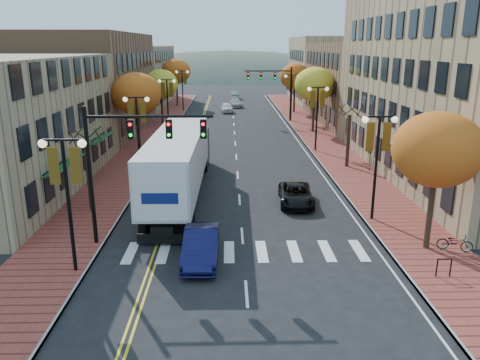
{
  "coord_description": "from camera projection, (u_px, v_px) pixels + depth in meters",
  "views": [
    {
      "loc": [
        -0.69,
        -18.95,
        9.75
      ],
      "look_at": [
        -0.04,
        7.02,
        2.2
      ],
      "focal_mm": 35.0,
      "sensor_mm": 36.0,
      "label": 1
    }
  ],
  "objects": [
    {
      "name": "building_right_mid",
      "position": [
        377.0,
        83.0,
        60.3
      ],
      "size": [
        15.0,
        24.0,
        10.0
      ],
      "primitive_type": "cube",
      "color": "brown",
      "rests_on": "ground"
    },
    {
      "name": "lamp_right_b",
      "position": [
        317.0,
        106.0,
        42.95
      ],
      "size": [
        1.96,
        0.36,
        6.05
      ],
      "color": "black",
      "rests_on": "ground"
    },
    {
      "name": "tree_right_a",
      "position": [
        438.0,
        150.0,
        21.65
      ],
      "size": [
        4.16,
        4.16,
        6.69
      ],
      "color": "#382619",
      "rests_on": "sidewalk_right"
    },
    {
      "name": "lamp_left_a",
      "position": [
        66.0,
        180.0,
        19.55
      ],
      "size": [
        1.96,
        0.36,
        6.05
      ],
      "color": "black",
      "rests_on": "ground"
    },
    {
      "name": "tree_right_d",
      "position": [
        295.0,
        76.0,
        67.67
      ],
      "size": [
        4.35,
        4.35,
        7.0
      ],
      "color": "#382619",
      "rests_on": "sidewalk_right"
    },
    {
      "name": "tree_left_d",
      "position": [
        176.0,
        71.0,
        74.83
      ],
      "size": [
        4.61,
        4.61,
        7.42
      ],
      "color": "#382619",
      "rests_on": "sidewalk_left"
    },
    {
      "name": "traffic_mast_near",
      "position": [
        128.0,
        150.0,
        22.3
      ],
      "size": [
        6.1,
        0.35,
        7.0
      ],
      "color": "black",
      "rests_on": "ground"
    },
    {
      "name": "bicycle",
      "position": [
        455.0,
        242.0,
        22.53
      ],
      "size": [
        1.72,
        1.07,
        0.85
      ],
      "primitive_type": "imported",
      "rotation": [
        0.0,
        0.0,
        1.24
      ],
      "color": "gray",
      "rests_on": "sidewalk_right"
    },
    {
      "name": "lamp_right_c",
      "position": [
        292.0,
        88.0,
        60.23
      ],
      "size": [
        1.96,
        0.36,
        6.05
      ],
      "color": "black",
      "rests_on": "ground"
    },
    {
      "name": "sidewalk_right",
      "position": [
        315.0,
        134.0,
        52.32
      ],
      "size": [
        4.0,
        85.0,
        0.15
      ],
      "primitive_type": "cube",
      "color": "brown",
      "rests_on": "ground"
    },
    {
      "name": "building_left_far",
      "position": [
        130.0,
        76.0,
        77.76
      ],
      "size": [
        12.0,
        26.0,
        9.5
      ],
      "primitive_type": "cube",
      "color": "#9E8966",
      "rests_on": "ground"
    },
    {
      "name": "building_right_far",
      "position": [
        338.0,
        70.0,
        81.28
      ],
      "size": [
        15.0,
        20.0,
        11.0
      ],
      "primitive_type": "cube",
      "color": "#9E8966",
      "rests_on": "ground"
    },
    {
      "name": "sidewalk_left",
      "position": [
        154.0,
        135.0,
        51.89
      ],
      "size": [
        4.0,
        85.0,
        0.15
      ],
      "primitive_type": "cube",
      "color": "brown",
      "rests_on": "ground"
    },
    {
      "name": "ground",
      "position": [
        245.0,
        271.0,
        20.93
      ],
      "size": [
        200.0,
        200.0,
        0.0
      ],
      "primitive_type": "plane",
      "color": "black",
      "rests_on": "ground"
    },
    {
      "name": "lamp_left_b",
      "position": [
        137.0,
        120.0,
        34.91
      ],
      "size": [
        1.96,
        0.36,
        6.05
      ],
      "color": "black",
      "rests_on": "ground"
    },
    {
      "name": "tree_right_b",
      "position": [
        348.0,
        141.0,
        37.79
      ],
      "size": [
        0.28,
        0.28,
        4.2
      ],
      "color": "#382619",
      "rests_on": "sidewalk_right"
    },
    {
      "name": "traffic_mast_far",
      "position": [
        276.0,
        84.0,
        60.0
      ],
      "size": [
        6.1,
        0.34,
        7.0
      ],
      "color": "black",
      "rests_on": "ground"
    },
    {
      "name": "navy_sedan",
      "position": [
        201.0,
        246.0,
        21.75
      ],
      "size": [
        1.63,
        4.54,
        1.49
      ],
      "primitive_type": "imported",
      "rotation": [
        0.0,
        0.0,
        -0.01
      ],
      "color": "#0E0F39",
      "rests_on": "ground"
    },
    {
      "name": "building_left_mid",
      "position": [
        86.0,
        83.0,
        53.55
      ],
      "size": [
        12.0,
        24.0,
        11.0
      ],
      "primitive_type": "cube",
      "color": "brown",
      "rests_on": "ground"
    },
    {
      "name": "lamp_left_c",
      "position": [
        167.0,
        95.0,
        52.19
      ],
      "size": [
        1.96,
        0.36,
        6.05
      ],
      "color": "black",
      "rests_on": "ground"
    },
    {
      "name": "black_suv",
      "position": [
        296.0,
        194.0,
        29.55
      ],
      "size": [
        2.29,
        4.57,
        1.24
      ],
      "primitive_type": "imported",
      "rotation": [
        0.0,
        0.0,
        -0.05
      ],
      "color": "black",
      "rests_on": "ground"
    },
    {
      "name": "tree_right_c",
      "position": [
        315.0,
        84.0,
        52.26
      ],
      "size": [
        4.48,
        4.48,
        7.21
      ],
      "color": "#382619",
      "rests_on": "sidewalk_right"
    },
    {
      "name": "lamp_left_d",
      "position": [
        182.0,
        83.0,
        69.47
      ],
      "size": [
        1.96,
        0.36,
        6.05
      ],
      "color": "black",
      "rests_on": "ground"
    },
    {
      "name": "lamp_right_a",
      "position": [
        378.0,
        148.0,
        25.67
      ],
      "size": [
        1.96,
        0.36,
        6.05
      ],
      "color": "black",
      "rests_on": "ground"
    },
    {
      "name": "tree_left_c",
      "position": [
        161.0,
        84.0,
        57.7
      ],
      "size": [
        4.16,
        4.16,
        6.69
      ],
      "color": "#382619",
      "rests_on": "sidewalk_left"
    },
    {
      "name": "tree_left_b",
      "position": [
        136.0,
        94.0,
        42.23
      ],
      "size": [
        4.48,
        4.48,
        7.21
      ],
      "color": "#382619",
      "rests_on": "sidewalk_left"
    },
    {
      "name": "tree_left_a",
      "position": [
        89.0,
        176.0,
        27.76
      ],
      "size": [
        0.28,
        0.28,
        4.2
      ],
      "color": "#382619",
      "rests_on": "sidewalk_left"
    },
    {
      "name": "car_far_white",
      "position": [
        227.0,
        107.0,
        69.67
      ],
      "size": [
        2.07,
        4.3,
        1.42
      ],
      "primitive_type": "imported",
      "rotation": [
        0.0,
        0.0,
        0.1
      ],
      "color": "white",
      "rests_on": "ground"
    },
    {
      "name": "car_far_silver",
      "position": [
        236.0,
        103.0,
        75.57
      ],
      "size": [
        2.37,
        4.76,
        1.33
      ],
      "primitive_type": "imported",
      "rotation": [
        0.0,
        0.0,
        0.11
      ],
      "color": "#A2A1A9",
      "rests_on": "ground"
    },
    {
      "name": "semi_truck",
      "position": [
        181.0,
        158.0,
        30.73
      ],
      "size": [
        3.12,
        17.76,
        4.43
      ],
      "rotation": [
        0.0,
        0.0,
        -0.02
      ],
      "color": "black",
      "rests_on": "ground"
    },
    {
      "name": "car_far_oncoming",
      "position": [
        235.0,
        95.0,
        87.27
      ],
      "size": [
        1.77,
        4.26,
        1.37
      ],
      "primitive_type": "imported",
      "rotation": [
        0.0,
        0.0,
        3.22
      ],
      "color": "#9FA0A6",
      "rests_on": "ground"
    }
  ]
}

